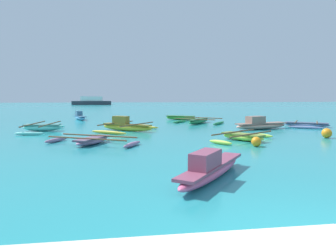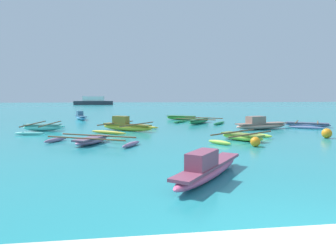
{
  "view_description": "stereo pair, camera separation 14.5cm",
  "coord_description": "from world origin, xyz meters",
  "px_view_note": "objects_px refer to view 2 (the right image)",
  "views": [
    {
      "loc": [
        -2.99,
        -3.31,
        2.2
      ],
      "look_at": [
        -0.19,
        16.51,
        0.25
      ],
      "focal_mm": 32.0,
      "sensor_mm": 36.0,
      "label": 1
    },
    {
      "loc": [
        -2.85,
        -3.33,
        2.2
      ],
      "look_at": [
        -0.19,
        16.51,
        0.25
      ],
      "focal_mm": 32.0,
      "sensor_mm": 36.0,
      "label": 2
    }
  ],
  "objects_px": {
    "moored_boat_1": "(81,117)",
    "mooring_buoy_1": "(255,142)",
    "moored_boat_6": "(242,137)",
    "distant_ferry": "(94,101)",
    "moored_boat_8": "(307,125)",
    "moored_boat_4": "(199,121)",
    "moored_boat_9": "(261,125)",
    "moored_boat_2": "(126,126)",
    "moored_boat_0": "(92,140)",
    "moored_boat_3": "(208,168)",
    "moored_boat_7": "(181,118)",
    "moored_boat_5": "(43,127)",
    "mooring_buoy_0": "(327,133)"
  },
  "relations": [
    {
      "from": "moored_boat_3",
      "to": "moored_boat_7",
      "type": "xyz_separation_m",
      "value": [
        2.96,
        20.6,
        -0.07
      ]
    },
    {
      "from": "moored_boat_3",
      "to": "moored_boat_4",
      "type": "height_order",
      "value": "moored_boat_3"
    },
    {
      "from": "moored_boat_3",
      "to": "moored_boat_8",
      "type": "bearing_deg",
      "value": -3.63
    },
    {
      "from": "moored_boat_0",
      "to": "moored_boat_8",
      "type": "bearing_deg",
      "value": -39.75
    },
    {
      "from": "moored_boat_1",
      "to": "mooring_buoy_1",
      "type": "bearing_deg",
      "value": 9.44
    },
    {
      "from": "moored_boat_8",
      "to": "mooring_buoy_1",
      "type": "height_order",
      "value": "mooring_buoy_1"
    },
    {
      "from": "moored_boat_5",
      "to": "moored_boat_8",
      "type": "relative_size",
      "value": 1.15
    },
    {
      "from": "mooring_buoy_0",
      "to": "mooring_buoy_1",
      "type": "relative_size",
      "value": 1.19
    },
    {
      "from": "moored_boat_4",
      "to": "mooring_buoy_1",
      "type": "xyz_separation_m",
      "value": [
        -0.29,
        -11.71,
        0.02
      ]
    },
    {
      "from": "moored_boat_6",
      "to": "moored_boat_7",
      "type": "bearing_deg",
      "value": 147.87
    },
    {
      "from": "moored_boat_0",
      "to": "moored_boat_9",
      "type": "distance_m",
      "value": 11.83
    },
    {
      "from": "mooring_buoy_1",
      "to": "distant_ferry",
      "type": "distance_m",
      "value": 75.63
    },
    {
      "from": "moored_boat_6",
      "to": "mooring_buoy_1",
      "type": "bearing_deg",
      "value": -38.74
    },
    {
      "from": "mooring_buoy_0",
      "to": "moored_boat_2",
      "type": "bearing_deg",
      "value": 155.01
    },
    {
      "from": "moored_boat_9",
      "to": "moored_boat_3",
      "type": "bearing_deg",
      "value": -136.71
    },
    {
      "from": "moored_boat_9",
      "to": "distant_ferry",
      "type": "height_order",
      "value": "distant_ferry"
    },
    {
      "from": "moored_boat_0",
      "to": "moored_boat_1",
      "type": "distance_m",
      "value": 15.85
    },
    {
      "from": "moored_boat_0",
      "to": "moored_boat_9",
      "type": "bearing_deg",
      "value": -36.84
    },
    {
      "from": "moored_boat_8",
      "to": "moored_boat_5",
      "type": "bearing_deg",
      "value": -145.22
    },
    {
      "from": "moored_boat_1",
      "to": "moored_boat_5",
      "type": "relative_size",
      "value": 0.71
    },
    {
      "from": "moored_boat_4",
      "to": "moored_boat_5",
      "type": "distance_m",
      "value": 12.06
    },
    {
      "from": "moored_boat_4",
      "to": "moored_boat_7",
      "type": "xyz_separation_m",
      "value": [
        -0.78,
        4.1,
        0.01
      ]
    },
    {
      "from": "moored_boat_4",
      "to": "moored_boat_6",
      "type": "distance_m",
      "value": 9.84
    },
    {
      "from": "moored_boat_4",
      "to": "moored_boat_9",
      "type": "height_order",
      "value": "moored_boat_9"
    },
    {
      "from": "moored_boat_7",
      "to": "moored_boat_8",
      "type": "height_order",
      "value": "moored_boat_7"
    },
    {
      "from": "moored_boat_1",
      "to": "moored_boat_2",
      "type": "xyz_separation_m",
      "value": [
        4.42,
        -10.25,
        0.01
      ]
    },
    {
      "from": "moored_boat_2",
      "to": "moored_boat_8",
      "type": "relative_size",
      "value": 1.17
    },
    {
      "from": "moored_boat_3",
      "to": "distant_ferry",
      "type": "xyz_separation_m",
      "value": [
        -11.72,
        78.88,
        0.67
      ]
    },
    {
      "from": "moored_boat_6",
      "to": "mooring_buoy_1",
      "type": "distance_m",
      "value": 1.88
    },
    {
      "from": "moored_boat_0",
      "to": "moored_boat_5",
      "type": "height_order",
      "value": "moored_boat_5"
    },
    {
      "from": "moored_boat_8",
      "to": "distant_ferry",
      "type": "xyz_separation_m",
      "value": [
        -22.67,
        66.19,
        0.78
      ]
    },
    {
      "from": "moored_boat_6",
      "to": "distant_ferry",
      "type": "height_order",
      "value": "distant_ferry"
    },
    {
      "from": "moored_boat_4",
      "to": "distant_ferry",
      "type": "height_order",
      "value": "distant_ferry"
    },
    {
      "from": "moored_boat_2",
      "to": "moored_boat_5",
      "type": "bearing_deg",
      "value": -150.27
    },
    {
      "from": "moored_boat_4",
      "to": "mooring_buoy_0",
      "type": "height_order",
      "value": "mooring_buoy_0"
    },
    {
      "from": "moored_boat_4",
      "to": "mooring_buoy_1",
      "type": "relative_size",
      "value": 10.38
    },
    {
      "from": "moored_boat_0",
      "to": "moored_boat_3",
      "type": "bearing_deg",
      "value": -122.05
    },
    {
      "from": "moored_boat_6",
      "to": "mooring_buoy_0",
      "type": "distance_m",
      "value": 4.81
    },
    {
      "from": "mooring_buoy_1",
      "to": "moored_boat_3",
      "type": "bearing_deg",
      "value": -125.8
    },
    {
      "from": "moored_boat_2",
      "to": "moored_boat_5",
      "type": "height_order",
      "value": "moored_boat_2"
    },
    {
      "from": "moored_boat_1",
      "to": "moored_boat_6",
      "type": "relative_size",
      "value": 0.83
    },
    {
      "from": "distant_ferry",
      "to": "moored_boat_8",
      "type": "bearing_deg",
      "value": -71.09
    },
    {
      "from": "moored_boat_6",
      "to": "mooring_buoy_1",
      "type": "height_order",
      "value": "mooring_buoy_1"
    },
    {
      "from": "moored_boat_1",
      "to": "mooring_buoy_0",
      "type": "distance_m",
      "value": 21.43
    },
    {
      "from": "moored_boat_4",
      "to": "moored_boat_7",
      "type": "distance_m",
      "value": 4.17
    },
    {
      "from": "moored_boat_6",
      "to": "moored_boat_8",
      "type": "xyz_separation_m",
      "value": [
        7.36,
        6.03,
        -0.02
      ]
    },
    {
      "from": "moored_boat_9",
      "to": "distant_ferry",
      "type": "relative_size",
      "value": 0.4
    },
    {
      "from": "moored_boat_2",
      "to": "moored_boat_9",
      "type": "bearing_deg",
      "value": 34.92
    },
    {
      "from": "moored_boat_0",
      "to": "moored_boat_1",
      "type": "height_order",
      "value": "moored_boat_1"
    },
    {
      "from": "moored_boat_2",
      "to": "mooring_buoy_1",
      "type": "xyz_separation_m",
      "value": [
        5.73,
        -7.08,
        -0.09
      ]
    }
  ]
}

